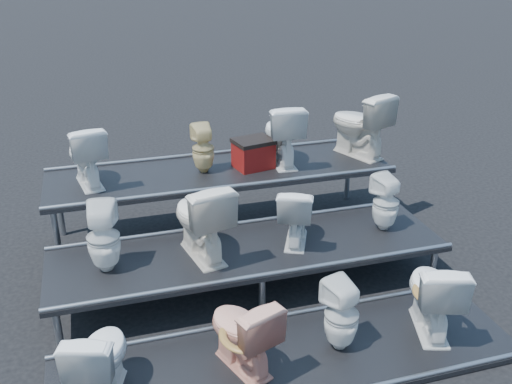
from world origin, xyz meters
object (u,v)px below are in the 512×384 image
object	(u,v)px
toilet_4	(103,238)
red_crate	(253,155)
toilet_5	(201,219)
toilet_0	(100,359)
toilet_3	(433,293)
toilet_7	(386,203)
toilet_9	(203,149)
toilet_11	(359,124)
toilet_6	(296,214)
toilet_10	(282,133)
toilet_2	(341,315)
toilet_8	(86,155)
toilet_1	(242,332)

from	to	relation	value
toilet_4	red_crate	distance (m)	2.29
toilet_5	toilet_0	bearing A→B (deg)	38.58
toilet_3	red_crate	distance (m)	2.81
toilet_0	toilet_3	xyz separation A→B (m)	(3.03, 0.00, 0.04)
toilet_7	toilet_9	world-z (taller)	toilet_9
toilet_0	toilet_11	size ratio (longest dim) A/B	0.85
toilet_3	toilet_11	world-z (taller)	toilet_11
toilet_6	toilet_10	distance (m)	1.41
toilet_10	red_crate	xyz separation A→B (m)	(-0.38, -0.04, -0.24)
toilet_3	toilet_9	xyz separation A→B (m)	(-1.63, 2.60, 0.70)
toilet_9	red_crate	size ratio (longest dim) A/B	1.35
toilet_6	toilet_2	bearing A→B (deg)	113.44
toilet_10	red_crate	distance (m)	0.45
toilet_4	toilet_10	distance (m)	2.66
toilet_10	toilet_11	xyz separation A→B (m)	(1.06, 0.00, 0.03)
red_crate	toilet_7	bearing A→B (deg)	-59.26
toilet_8	toilet_10	size ratio (longest dim) A/B	0.92
toilet_7	toilet_10	bearing A→B (deg)	-72.11
toilet_7	toilet_10	world-z (taller)	toilet_10
toilet_0	toilet_2	xyz separation A→B (m)	(2.10, 0.00, -0.02)
toilet_8	toilet_9	distance (m)	1.36
toilet_4	toilet_8	xyz separation A→B (m)	(-0.09, 1.30, 0.40)
toilet_3	toilet_10	world-z (taller)	toilet_10
toilet_8	toilet_9	world-z (taller)	toilet_8
toilet_5	toilet_7	size ratio (longest dim) A/B	1.32
toilet_1	toilet_7	xyz separation A→B (m)	(2.03, 1.30, 0.35)
toilet_1	toilet_7	bearing A→B (deg)	-167.58
toilet_4	toilet_1	bearing A→B (deg)	136.84
toilet_6	toilet_9	xyz separation A→B (m)	(-0.73, 1.30, 0.37)
toilet_0	toilet_7	world-z (taller)	toilet_7
toilet_3	toilet_4	xyz separation A→B (m)	(-2.90, 1.30, 0.36)
toilet_3	toilet_7	distance (m)	1.35
toilet_1	toilet_6	bearing A→B (deg)	-146.66
toilet_3	toilet_2	bearing A→B (deg)	17.75
toilet_4	red_crate	size ratio (longest dim) A/B	1.62
toilet_3	toilet_10	xyz separation A→B (m)	(-0.62, 2.60, 0.80)
toilet_1	toilet_2	world-z (taller)	toilet_1
red_crate	toilet_2	bearing A→B (deg)	-100.54
toilet_11	toilet_6	bearing A→B (deg)	22.65
toilet_3	toilet_4	distance (m)	3.20
toilet_3	toilet_9	world-z (taller)	toilet_9
toilet_3	toilet_8	xyz separation A→B (m)	(-2.99, 2.60, 0.76)
toilet_6	toilet_11	size ratio (longest dim) A/B	0.78
toilet_8	toilet_7	bearing A→B (deg)	147.28
toilet_0	toilet_6	xyz separation A→B (m)	(2.14, 1.30, 0.37)
toilet_4	toilet_8	distance (m)	1.36
toilet_9	toilet_4	bearing A→B (deg)	43.24
toilet_11	red_crate	bearing A→B (deg)	-20.19
toilet_5	toilet_9	distance (m)	1.36
toilet_4	toilet_6	distance (m)	2.01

